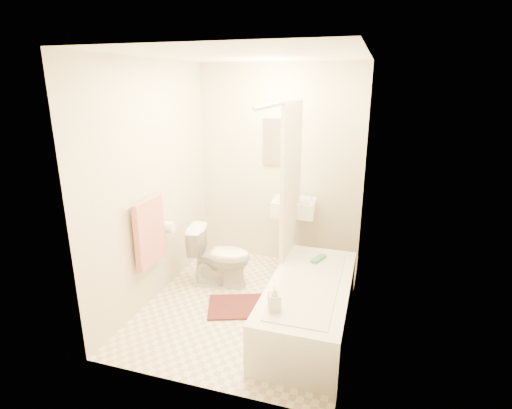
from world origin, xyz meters
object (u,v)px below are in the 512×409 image
(sink, at_px, (294,232))
(bath_mat, at_px, (239,306))
(bathtub, at_px, (309,305))
(soap_bottle, at_px, (274,299))
(toilet, at_px, (220,256))

(sink, xyz_separation_m, bath_mat, (-0.33, -1.03, -0.47))
(bath_mat, bearing_deg, bathtub, -9.65)
(sink, height_order, soap_bottle, sink)
(soap_bottle, bearing_deg, toilet, 130.15)
(sink, bearing_deg, bath_mat, -111.19)
(bath_mat, relative_size, soap_bottle, 2.93)
(bathtub, bearing_deg, sink, 109.01)
(sink, bearing_deg, soap_bottle, -86.44)
(bathtub, relative_size, bath_mat, 2.64)
(bath_mat, height_order, soap_bottle, soap_bottle)
(sink, height_order, bathtub, sink)
(sink, bearing_deg, bathtub, -74.46)
(toilet, xyz_separation_m, sink, (0.69, 0.62, 0.15))
(bathtub, xyz_separation_m, soap_bottle, (-0.19, -0.53, 0.33))
(toilet, distance_m, soap_bottle, 1.42)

